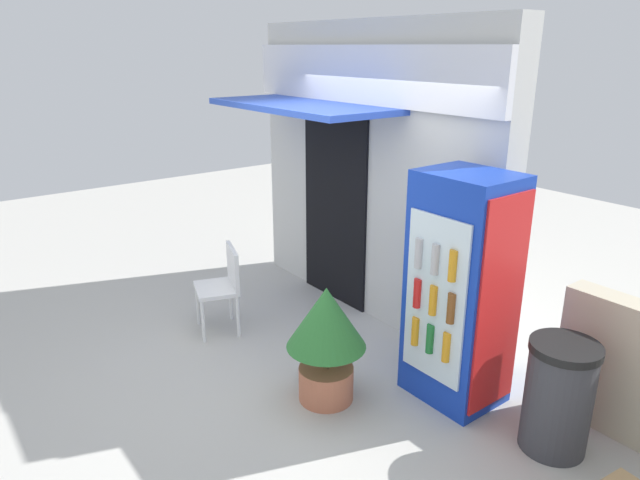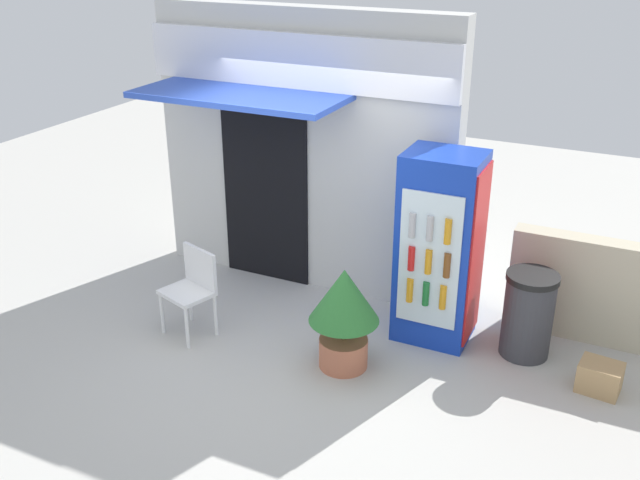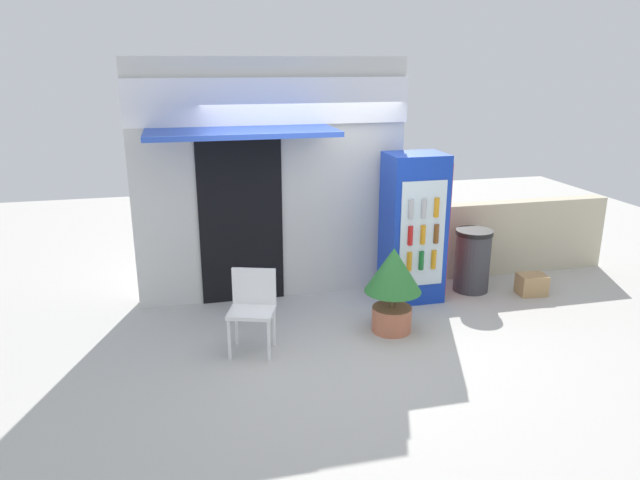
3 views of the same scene
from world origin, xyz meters
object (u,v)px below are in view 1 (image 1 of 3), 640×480
Objects in this scene: potted_plant_near_shop at (326,332)px; trash_bin at (558,397)px; plastic_chair at (224,282)px; drink_cooler at (461,290)px.

potted_plant_near_shop reaches higher than trash_bin.
plastic_chair is 0.88× the size of potted_plant_near_shop.
drink_cooler is 1.90× the size of potted_plant_near_shop.
potted_plant_near_shop is 1.18× the size of trash_bin.
drink_cooler is 2.44m from plastic_chair.
trash_bin is at bearing 18.21° from plastic_chair.
drink_cooler is 2.25× the size of trash_bin.
trash_bin is at bearing 32.39° from potted_plant_near_shop.
trash_bin is at bearing 3.15° from drink_cooler.
drink_cooler is at bearing 23.72° from plastic_chair.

